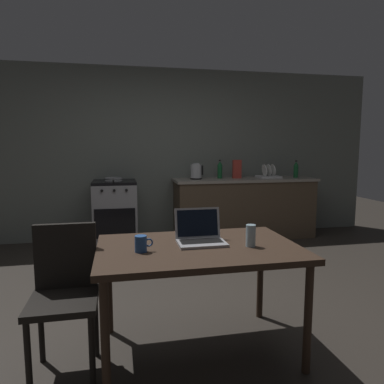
{
  "coord_description": "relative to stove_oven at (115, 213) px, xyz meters",
  "views": [
    {
      "loc": [
        -0.54,
        -2.98,
        1.39
      ],
      "look_at": [
        0.28,
        0.96,
        0.87
      ],
      "focal_mm": 33.07,
      "sensor_mm": 36.0,
      "label": 1
    }
  ],
  "objects": [
    {
      "name": "laptop",
      "position": [
        0.6,
        -2.78,
        0.33
      ],
      "size": [
        0.32,
        0.27,
        0.22
      ],
      "rotation": [
        0.0,
        0.0,
        0.01
      ],
      "color": "#99999E",
      "rests_on": "dining_table"
    },
    {
      "name": "dining_table",
      "position": [
        0.57,
        -2.85,
        0.21
      ],
      "size": [
        1.32,
        0.86,
        0.74
      ],
      "color": "#332319",
      "rests_on": "ground_plane"
    },
    {
      "name": "bottle_b",
      "position": [
        1.57,
        0.08,
        0.59
      ],
      "size": [
        0.07,
        0.07,
        0.28
      ],
      "color": "#19592D",
      "rests_on": "kitchen_counter"
    },
    {
      "name": "kitchen_counter",
      "position": [
        1.94,
        0.0,
        0.0
      ],
      "size": [
        2.16,
        0.64,
        0.91
      ],
      "color": "#4C3D2D",
      "rests_on": "ground_plane"
    },
    {
      "name": "drinking_glass",
      "position": [
        0.9,
        -2.94,
        0.35
      ],
      "size": [
        0.06,
        0.06,
        0.14
      ],
      "color": "#99B7C6",
      "rests_on": "dining_table"
    },
    {
      "name": "bottle",
      "position": [
        2.75,
        -0.05,
        0.58
      ],
      "size": [
        0.07,
        0.07,
        0.27
      ],
      "color": "#19592D",
      "rests_on": "kitchen_counter"
    },
    {
      "name": "coffee_mug",
      "position": [
        0.19,
        -2.91,
        0.33
      ],
      "size": [
        0.11,
        0.07,
        0.1
      ],
      "color": "#264C8C",
      "rests_on": "dining_table"
    },
    {
      "name": "electric_kettle",
      "position": [
        1.18,
        0.0,
        0.57
      ],
      "size": [
        0.19,
        0.17,
        0.24
      ],
      "color": "black",
      "rests_on": "kitchen_counter"
    },
    {
      "name": "dish_rack",
      "position": [
        2.33,
        0.0,
        0.5
      ],
      "size": [
        0.34,
        0.26,
        0.21
      ],
      "color": "silver",
      "rests_on": "kitchen_counter"
    },
    {
      "name": "back_wall",
      "position": [
        0.91,
        0.35,
        0.82
      ],
      "size": [
        6.4,
        0.1,
        2.55
      ],
      "primitive_type": "cube",
      "color": "slate",
      "rests_on": "ground_plane"
    },
    {
      "name": "stove_oven",
      "position": [
        0.0,
        0.0,
        0.0
      ],
      "size": [
        0.6,
        0.62,
        0.91
      ],
      "color": "gray",
      "rests_on": "ground_plane"
    },
    {
      "name": "chair",
      "position": [
        -0.28,
        -2.87,
        0.07
      ],
      "size": [
        0.4,
        0.4,
        0.91
      ],
      "rotation": [
        0.0,
        0.0,
        -0.0
      ],
      "color": "black",
      "rests_on": "ground_plane"
    },
    {
      "name": "ground_plane",
      "position": [
        0.61,
        -2.09,
        -0.46
      ],
      "size": [
        12.0,
        12.0,
        0.0
      ],
      "primitive_type": "plane",
      "color": "#2D2823"
    },
    {
      "name": "frying_pan",
      "position": [
        -0.01,
        -0.03,
        0.48
      ],
      "size": [
        0.25,
        0.43,
        0.05
      ],
      "color": "gray",
      "rests_on": "stove_oven"
    },
    {
      "name": "cereal_box",
      "position": [
        1.82,
        0.02,
        0.6
      ],
      "size": [
        0.13,
        0.05,
        0.28
      ],
      "color": "#B2382D",
      "rests_on": "kitchen_counter"
    }
  ]
}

